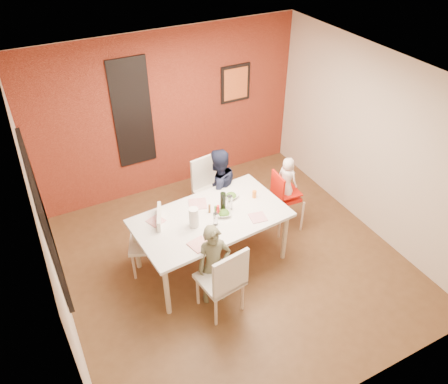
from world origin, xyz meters
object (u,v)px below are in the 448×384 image
chair_far (210,186)px  child_near (214,265)px  dining_table (211,221)px  toddler (287,178)px  chair_left (153,238)px  high_chair (284,196)px  child_far (218,190)px  paper_towel_roll (194,218)px  chair_near (224,279)px  wine_bottle (223,202)px

chair_far → child_near: 1.69m
dining_table → toddler: toddler is taller
chair_left → high_chair: size_ratio=0.98×
child_far → chair_left: bearing=10.4°
child_near → toddler: bearing=35.0°
chair_far → toddler: toddler is taller
chair_far → child_near: bearing=-122.6°
child_far → dining_table: bearing=47.8°
paper_towel_roll → child_near: bearing=-88.2°
chair_far → child_near: (-0.69, -1.54, 0.00)m
dining_table → chair_far: size_ratio=1.99×
chair_near → chair_far: size_ratio=1.01×
high_chair → child_far: (-0.85, 0.50, 0.07)m
chair_left → paper_towel_roll: bearing=76.1°
dining_table → wine_bottle: 0.30m
wine_bottle → paper_towel_roll: 0.49m
high_chair → toddler: bearing=-92.8°
chair_left → child_near: (0.49, -0.87, 0.04)m
dining_table → wine_bottle: wine_bottle is taller
chair_far → toddler: (0.89, -0.75, 0.33)m
child_near → child_far: bearing=69.8°
chair_left → paper_towel_roll: size_ratio=3.54×
dining_table → chair_far: 1.06m
dining_table → chair_left: (-0.74, 0.27, -0.21)m
chair_left → toddler: size_ratio=1.51×
high_chair → paper_towel_roll: size_ratio=3.63×
chair_near → toddler: size_ratio=1.63×
dining_table → child_far: size_ratio=1.56×
high_chair → toddler: 0.32m
chair_far → wine_bottle: bearing=-113.1°
paper_towel_roll → child_far: bearing=46.6°
high_chair → paper_towel_roll: (-1.57, -0.26, 0.37)m
wine_bottle → dining_table: bearing=-167.8°
chair_far → high_chair: size_ratio=1.04×
wine_bottle → high_chair: bearing=7.9°
chair_near → child_near: child_near is taller
chair_left → chair_far: bearing=141.5°
chair_far → child_far: 0.27m
child_far → child_near: bearing=52.3°
chair_left → toddler: toddler is taller
high_chair → chair_left: bearing=91.7°
chair_far → high_chair: chair_far is taller
child_far → toddler: 1.04m
chair_near → child_near: size_ratio=0.90×
toddler → child_near: bearing=97.1°
chair_left → high_chair: bearing=109.6°
toddler → chair_near: bearing=104.3°
child_near → chair_left: bearing=127.9°
toddler → child_far: bearing=40.9°
child_near → paper_towel_roll: (-0.02, 0.53, 0.38)m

